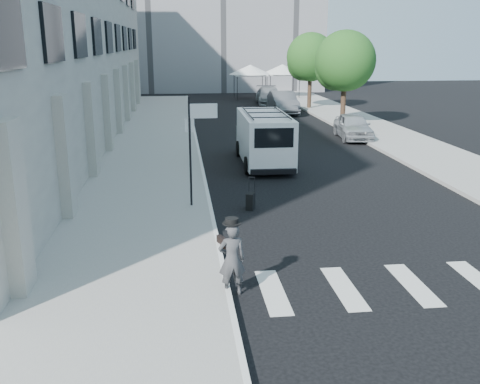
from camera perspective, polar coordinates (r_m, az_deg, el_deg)
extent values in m
plane|color=black|center=(14.79, 5.34, -5.23)|extent=(120.00, 120.00, 0.00)
cube|color=gray|center=(29.98, -9.04, 5.54)|extent=(4.50, 48.00, 0.15)
cube|color=gray|center=(35.94, 12.98, 7.01)|extent=(4.00, 56.00, 0.15)
cube|color=gray|center=(32.65, -22.70, 15.84)|extent=(10.00, 44.00, 12.00)
cylinder|color=black|center=(17.04, -5.34, 4.24)|extent=(0.07, 0.07, 3.50)
cube|color=white|center=(16.91, -5.41, 7.08)|extent=(0.30, 0.03, 0.42)
cube|color=white|center=(16.85, -3.90, 8.63)|extent=(0.85, 0.06, 0.45)
cylinder|color=black|center=(35.33, 10.94, 9.15)|extent=(0.32, 0.32, 2.80)
sphere|color=#24511A|center=(35.14, 11.18, 13.57)|extent=(3.80, 3.80, 3.80)
sphere|color=#24511A|center=(35.62, 10.20, 12.72)|extent=(2.66, 2.66, 2.66)
cylinder|color=black|center=(43.96, 7.43, 10.54)|extent=(0.32, 0.32, 2.80)
sphere|color=#24511A|center=(43.80, 7.55, 14.09)|extent=(3.80, 3.80, 3.80)
sphere|color=#24511A|center=(44.31, 6.82, 13.40)|extent=(2.66, 2.66, 2.66)
cylinder|color=black|center=(50.58, -0.29, 10.98)|extent=(0.06, 0.06, 2.20)
cylinder|color=black|center=(50.96, 2.89, 11.00)|extent=(0.06, 0.06, 2.20)
cylinder|color=black|center=(53.35, -0.63, 11.23)|extent=(0.06, 0.06, 2.20)
cylinder|color=black|center=(53.72, 2.40, 11.25)|extent=(0.06, 0.06, 2.20)
cube|color=white|center=(52.05, 1.10, 12.39)|extent=(3.00, 3.00, 0.12)
cone|color=white|center=(52.03, 1.10, 12.93)|extent=(4.00, 4.00, 0.90)
cylinder|color=black|center=(51.52, 3.25, 11.05)|extent=(0.06, 0.06, 2.20)
cylinder|color=black|center=(52.07, 6.34, 11.03)|extent=(0.06, 0.06, 2.20)
cylinder|color=black|center=(54.27, 2.74, 11.29)|extent=(0.06, 0.06, 2.20)
cylinder|color=black|center=(54.79, 5.69, 11.27)|extent=(0.06, 0.06, 2.20)
cube|color=white|center=(53.07, 4.53, 12.40)|extent=(3.00, 3.00, 0.12)
cone|color=white|center=(53.04, 4.54, 12.94)|extent=(4.00, 4.00, 0.90)
imported|color=#3A3A3D|center=(11.46, -0.87, -7.21)|extent=(0.62, 0.43, 1.61)
cube|color=black|center=(14.11, -1.93, -5.48)|extent=(0.27, 0.45, 0.34)
cube|color=black|center=(17.39, 1.13, -0.99)|extent=(0.35, 0.44, 0.54)
cylinder|color=black|center=(17.43, 0.96, 0.79)|extent=(0.02, 0.02, 0.52)
cylinder|color=black|center=(17.38, 1.57, 0.75)|extent=(0.02, 0.02, 0.52)
cube|color=black|center=(17.34, 1.27, 1.58)|extent=(0.20, 0.10, 0.03)
cube|color=white|center=(23.66, 2.61, 5.84)|extent=(2.03, 5.27, 2.04)
cube|color=white|center=(26.54, 1.71, 5.86)|extent=(1.86, 0.90, 1.07)
cube|color=black|center=(21.06, 3.64, 5.79)|extent=(1.55, 0.10, 0.78)
cylinder|color=black|center=(25.51, -0.06, 4.64)|extent=(0.28, 0.74, 0.74)
cylinder|color=black|center=(25.75, 4.04, 4.71)|extent=(0.28, 0.74, 0.74)
cylinder|color=black|center=(22.01, 0.85, 2.85)|extent=(0.28, 0.74, 0.74)
cylinder|color=black|center=(22.29, 5.57, 2.94)|extent=(0.28, 0.74, 0.74)
imported|color=#A1A5A9|center=(30.86, 11.96, 6.89)|extent=(2.08, 4.33, 1.42)
imported|color=#55575C|center=(41.25, 4.60, 9.49)|extent=(1.83, 5.07, 1.66)
imported|color=gray|center=(47.54, 3.09, 10.24)|extent=(2.43, 5.29, 1.50)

